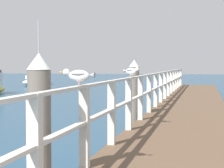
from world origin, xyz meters
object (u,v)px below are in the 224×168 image
Objects in this scene: dock_piling_far at (134,94)px; boat_2 at (38,81)px; seagull_background at (131,71)px; dock_piling_near at (39,133)px; seagull_foreground at (78,75)px.

boat_2 is at bearing 118.90° from dock_piling_far.
dock_piling_far is at bearing -139.10° from seagull_background.
dock_piling_near reaches higher than seagull_foreground.
seagull_background is (0.39, 4.16, 0.69)m from dock_piling_near.
seagull_foreground is 0.08× the size of boat_2.
boat_2 is (-13.13, 25.75, -1.31)m from seagull_background.
dock_piling_far is 2.77m from seagull_background.
dock_piling_far is 4.08× the size of seagull_foreground.
seagull_foreground is (0.37, -6.43, 0.69)m from dock_piling_far.
seagull_background is 28.94m from boat_2.
seagull_background is at bearing 5.25° from seagull_foreground.
seagull_foreground is 1.12× the size of seagull_background.
seagull_background is (0.02, 3.78, 0.00)m from seagull_foreground.
boat_2 reaches higher than dock_piling_near.
dock_piling_far is 4.58× the size of seagull_background.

